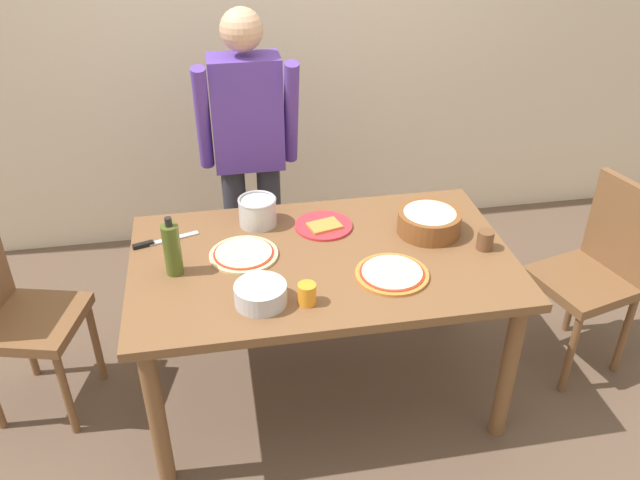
# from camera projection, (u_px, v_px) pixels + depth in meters

# --- Properties ---
(ground) EXTENTS (8.00, 8.00, 0.00)m
(ground) POSITION_uv_depth(u_px,v_px,m) (322.00, 388.00, 3.15)
(ground) COLOR brown
(wall_back) EXTENTS (5.60, 0.10, 2.60)m
(wall_back) POSITION_uv_depth(u_px,v_px,m) (273.00, 30.00, 3.80)
(wall_back) COLOR beige
(wall_back) RESTS_ON ground
(dining_table) EXTENTS (1.60, 0.96, 0.76)m
(dining_table) POSITION_uv_depth(u_px,v_px,m) (322.00, 274.00, 2.80)
(dining_table) COLOR brown
(dining_table) RESTS_ON ground
(person_cook) EXTENTS (0.49, 0.25, 1.62)m
(person_cook) POSITION_uv_depth(u_px,v_px,m) (249.00, 148.00, 3.25)
(person_cook) COLOR #2D2D38
(person_cook) RESTS_ON ground
(chair_wooden_left) EXTENTS (0.49, 0.49, 0.95)m
(chair_wooden_left) POSITION_uv_depth(u_px,v_px,m) (13.00, 309.00, 2.80)
(chair_wooden_left) COLOR brown
(chair_wooden_left) RESTS_ON ground
(chair_wooden_right) EXTENTS (0.49, 0.49, 0.95)m
(chair_wooden_right) POSITION_uv_depth(u_px,v_px,m) (597.00, 267.00, 3.07)
(chair_wooden_right) COLOR brown
(chair_wooden_right) RESTS_ON ground
(pizza_raw_on_board) EXTENTS (0.29, 0.29, 0.02)m
(pizza_raw_on_board) POSITION_uv_depth(u_px,v_px,m) (244.00, 254.00, 2.75)
(pizza_raw_on_board) COLOR beige
(pizza_raw_on_board) RESTS_ON dining_table
(pizza_cooked_on_tray) EXTENTS (0.30, 0.30, 0.02)m
(pizza_cooked_on_tray) POSITION_uv_depth(u_px,v_px,m) (392.00, 274.00, 2.62)
(pizza_cooked_on_tray) COLOR #C67A33
(pizza_cooked_on_tray) RESTS_ON dining_table
(plate_with_slice) EXTENTS (0.26, 0.26, 0.02)m
(plate_with_slice) POSITION_uv_depth(u_px,v_px,m) (324.00, 226.00, 2.95)
(plate_with_slice) COLOR red
(plate_with_slice) RESTS_ON dining_table
(popcorn_bowl) EXTENTS (0.28, 0.28, 0.11)m
(popcorn_bowl) POSITION_uv_depth(u_px,v_px,m) (429.00, 220.00, 2.88)
(popcorn_bowl) COLOR brown
(popcorn_bowl) RESTS_ON dining_table
(mixing_bowl_steel) EXTENTS (0.20, 0.20, 0.08)m
(mixing_bowl_steel) POSITION_uv_depth(u_px,v_px,m) (261.00, 294.00, 2.45)
(mixing_bowl_steel) COLOR #B7B7BC
(mixing_bowl_steel) RESTS_ON dining_table
(olive_oil_bottle) EXTENTS (0.07, 0.07, 0.26)m
(olive_oil_bottle) POSITION_uv_depth(u_px,v_px,m) (172.00, 249.00, 2.59)
(olive_oil_bottle) COLOR #47561E
(olive_oil_bottle) RESTS_ON dining_table
(steel_pot) EXTENTS (0.17, 0.17, 0.13)m
(steel_pot) POSITION_uv_depth(u_px,v_px,m) (258.00, 211.00, 2.94)
(steel_pot) COLOR #B7B7BC
(steel_pot) RESTS_ON dining_table
(cup_orange) EXTENTS (0.07, 0.07, 0.08)m
(cup_orange) POSITION_uv_depth(u_px,v_px,m) (307.00, 294.00, 2.45)
(cup_orange) COLOR orange
(cup_orange) RESTS_ON dining_table
(cup_small_brown) EXTENTS (0.07, 0.07, 0.08)m
(cup_small_brown) POSITION_uv_depth(u_px,v_px,m) (485.00, 240.00, 2.78)
(cup_small_brown) COLOR brown
(cup_small_brown) RESTS_ON dining_table
(chef_knife) EXTENTS (0.28, 0.11, 0.02)m
(chef_knife) POSITION_uv_depth(u_px,v_px,m) (158.00, 242.00, 2.83)
(chef_knife) COLOR silver
(chef_knife) RESTS_ON dining_table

